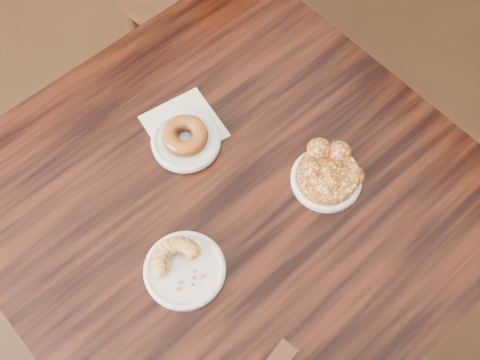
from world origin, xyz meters
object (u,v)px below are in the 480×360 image
glazed_donut (185,136)px  apple_fritter (328,174)px  chair_far (209,1)px  cruller_fragment (184,267)px  cafe_table (232,257)px

glazed_donut → apple_fritter: 0.30m
chair_far → glazed_donut: chair_far is taller
apple_fritter → glazed_donut: bearing=131.5°
glazed_donut → cruller_fragment: (-0.14, -0.24, -0.01)m
chair_far → cruller_fragment: chair_far is taller
cafe_table → glazed_donut: size_ratio=9.75×
chair_far → apple_fritter: 0.89m
glazed_donut → cruller_fragment: glazed_donut is taller
chair_far → cafe_table: bearing=48.6°
cafe_table → chair_far: chair_far is taller
cafe_table → glazed_donut: (-0.02, 0.15, 0.41)m
cafe_table → cruller_fragment: bearing=-159.0°
glazed_donut → cafe_table: bearing=-83.3°
cruller_fragment → chair_far: bearing=57.9°
apple_fritter → chair_far: bearing=77.7°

